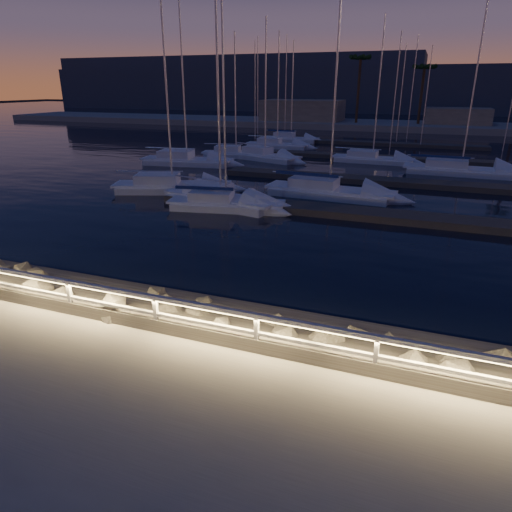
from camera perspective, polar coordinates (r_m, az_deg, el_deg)
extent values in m
plane|color=#9B978C|center=(12.47, -4.32, -10.75)|extent=(400.00, 400.00, 0.00)
cube|color=#9B978C|center=(10.73, -10.18, -17.61)|extent=(240.00, 5.00, 0.20)
cube|color=slate|center=(13.81, -1.65, -8.80)|extent=(240.00, 3.45, 1.29)
plane|color=black|center=(90.00, 18.37, 15.14)|extent=(320.00, 320.00, 0.00)
plane|color=black|center=(13.14, -4.17, -15.23)|extent=(400.00, 400.00, 0.00)
cube|color=white|center=(14.85, -22.23, -4.77)|extent=(0.11, 0.11, 1.00)
cube|color=white|center=(13.11, -12.40, -7.06)|extent=(0.11, 0.11, 1.00)
cube|color=white|center=(11.88, 0.06, -9.62)|extent=(0.11, 0.11, 1.00)
cube|color=white|center=(11.33, 14.73, -12.02)|extent=(0.11, 0.11, 1.00)
cube|color=white|center=(11.98, -4.45, -6.67)|extent=(44.00, 0.12, 0.12)
cube|color=white|center=(12.22, -4.38, -8.75)|extent=(44.00, 0.09, 0.09)
cube|color=#FFD572|center=(12.00, -4.48, -7.05)|extent=(44.00, 0.04, 0.03)
sphere|color=slate|center=(12.09, 18.93, -13.20)|extent=(0.96, 0.96, 0.96)
sphere|color=slate|center=(13.27, -10.69, -8.68)|extent=(0.83, 0.83, 0.83)
sphere|color=slate|center=(16.14, -12.37, -5.19)|extent=(0.97, 0.97, 0.97)
sphere|color=slate|center=(20.21, -28.78, -1.87)|extent=(0.76, 0.76, 0.76)
cube|color=#524A44|center=(26.91, 10.19, 5.50)|extent=(22.00, 2.00, 0.40)
cube|color=#524A44|center=(36.55, 13.26, 9.25)|extent=(22.00, 2.00, 0.40)
cube|color=#524A44|center=(48.32, 15.35, 11.74)|extent=(22.00, 2.00, 0.40)
cube|color=#524A44|center=(60.17, 16.64, 13.25)|extent=(22.00, 2.00, 0.40)
cube|color=#9B978C|center=(83.99, 18.15, 15.11)|extent=(160.00, 14.00, 1.20)
cube|color=gray|center=(86.73, 5.85, 17.46)|extent=(14.00, 8.00, 4.00)
cube|color=gray|center=(84.83, 23.88, 15.48)|extent=(10.00, 6.00, 3.00)
cylinder|color=#4B3423|center=(82.57, 12.68, 19.61)|extent=(0.44, 0.44, 10.50)
cylinder|color=#4B3423|center=(82.66, 19.96, 18.40)|extent=(0.44, 0.44, 9.00)
cube|color=#323A4E|center=(139.70, 19.89, 18.49)|extent=(220.00, 30.00, 14.00)
cube|color=#323A4E|center=(162.96, -2.82, 20.46)|extent=(120.00, 25.00, 18.00)
cube|color=white|center=(28.78, -4.38, 6.64)|extent=(7.56, 3.96, 0.61)
cube|color=white|center=(28.69, -4.41, 7.40)|extent=(8.06, 3.75, 0.17)
cube|color=white|center=(29.21, -5.99, 8.37)|extent=(3.14, 2.39, 0.72)
cylinder|color=silver|center=(27.93, -4.78, 20.21)|extent=(0.13, 0.13, 12.51)
cylinder|color=silver|center=(29.42, -6.80, 9.53)|extent=(4.41, 1.10, 0.09)
cube|color=white|center=(27.78, -3.72, 6.15)|extent=(6.75, 3.32, 0.50)
cube|color=white|center=(27.70, -3.74, 6.79)|extent=(7.22, 3.10, 0.14)
cube|color=white|center=(27.85, -5.56, 7.49)|extent=(2.77, 2.05, 0.60)
cylinder|color=silver|center=(26.91, -4.03, 18.65)|extent=(0.11, 0.11, 11.21)
cylinder|color=silver|center=(27.87, -6.50, 8.43)|extent=(3.98, 0.82, 0.07)
cube|color=white|center=(31.33, 9.15, 7.60)|extent=(8.09, 3.14, 0.57)
cube|color=white|center=(31.25, 9.19, 8.25)|extent=(8.73, 2.78, 0.16)
cube|color=white|center=(31.47, 7.27, 9.11)|extent=(3.21, 2.18, 0.68)
cylinder|color=silver|center=(30.55, 9.98, 21.16)|extent=(0.12, 0.12, 13.79)
cylinder|color=silver|center=(31.54, 6.34, 10.14)|extent=(4.96, 0.39, 0.08)
cube|color=white|center=(46.52, 1.15, 12.07)|extent=(7.42, 4.46, 0.60)
cube|color=white|center=(46.46, 1.15, 12.54)|extent=(7.86, 4.32, 0.16)
cube|color=white|center=(47.01, 0.19, 13.10)|extent=(3.15, 2.54, 0.71)
cylinder|color=silver|center=(46.00, 1.21, 20.22)|extent=(0.13, 0.13, 12.22)
cylinder|color=silver|center=(47.25, -0.28, 13.81)|extent=(4.20, 1.48, 0.09)
cube|color=white|center=(33.00, -10.34, 8.18)|extent=(7.94, 4.90, 0.59)
cube|color=white|center=(32.92, -10.38, 8.82)|extent=(8.41, 4.75, 0.16)
cube|color=white|center=(33.07, -12.23, 9.40)|extent=(3.39, 2.76, 0.69)
cylinder|color=silver|center=(32.26, -11.19, 20.44)|extent=(0.13, 0.13, 13.08)
cylinder|color=silver|center=(33.10, -13.19, 10.28)|extent=(4.46, 1.66, 0.09)
cube|color=white|center=(46.39, 14.34, 11.43)|extent=(7.19, 2.72, 0.51)
cube|color=white|center=(46.34, 14.37, 11.82)|extent=(7.76, 2.39, 0.14)
cube|color=white|center=(46.47, 13.19, 12.35)|extent=(2.84, 1.91, 0.60)
cylinder|color=silver|center=(45.87, 15.10, 19.52)|extent=(0.11, 0.11, 12.28)
cylinder|color=silver|center=(46.50, 12.63, 12.98)|extent=(4.42, 0.30, 0.07)
cube|color=white|center=(48.37, -2.49, 12.39)|extent=(6.77, 3.44, 0.55)
cube|color=white|center=(48.32, -2.49, 12.80)|extent=(7.23, 3.24, 0.15)
cube|color=white|center=(48.46, -3.57, 13.22)|extent=(2.79, 2.10, 0.65)
cylinder|color=silver|center=(47.88, -2.61, 19.58)|extent=(0.12, 0.12, 11.22)
cylinder|color=silver|center=(48.49, -4.12, 13.80)|extent=(3.97, 0.91, 0.08)
cube|color=white|center=(44.17, -8.57, 11.39)|extent=(8.21, 3.71, 0.62)
cube|color=white|center=(44.11, -8.60, 11.90)|extent=(8.81, 3.40, 0.17)
cube|color=white|center=(44.46, -9.98, 12.40)|extent=(3.32, 2.39, 0.73)
cylinder|color=silver|center=(43.63, -9.12, 21.00)|extent=(0.13, 0.13, 13.75)
cylinder|color=silver|center=(44.60, -10.70, 13.11)|extent=(4.92, 0.77, 0.09)
cube|color=white|center=(42.50, 24.19, 9.48)|extent=(8.58, 3.13, 0.57)
cube|color=white|center=(42.45, 24.27, 9.96)|extent=(9.27, 2.73, 0.16)
cube|color=white|center=(42.38, 22.73, 10.66)|extent=(3.37, 2.24, 0.67)
cylinder|color=silver|center=(41.94, 25.84, 19.97)|extent=(0.12, 0.12, 14.73)
cylinder|color=silver|center=(42.31, 22.02, 11.45)|extent=(5.30, 0.27, 0.08)
cube|color=white|center=(62.15, 4.40, 14.19)|extent=(6.67, 2.25, 0.57)
cube|color=white|center=(62.11, 4.41, 14.52)|extent=(7.23, 1.92, 0.15)
cube|color=white|center=(62.34, 3.58, 14.89)|extent=(2.60, 1.68, 0.67)
cylinder|color=silver|center=(61.76, 4.57, 19.95)|extent=(0.12, 0.12, 11.57)
cylinder|color=silver|center=(62.43, 3.17, 15.38)|extent=(4.16, 0.10, 0.08)
cube|color=white|center=(55.71, 2.68, 13.48)|extent=(7.02, 2.62, 0.54)
cube|color=white|center=(55.67, 2.69, 13.83)|extent=(7.59, 2.30, 0.15)
cube|color=white|center=(55.89, 1.71, 14.22)|extent=(2.77, 1.85, 0.64)
cylinder|color=silver|center=(55.28, 2.80, 20.13)|extent=(0.12, 0.12, 12.03)
cylinder|color=silver|center=(55.97, 1.23, 14.74)|extent=(4.33, 0.27, 0.08)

